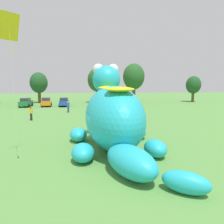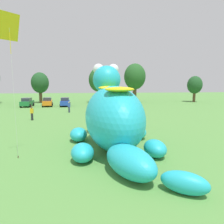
{
  "view_description": "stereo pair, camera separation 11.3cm",
  "coord_description": "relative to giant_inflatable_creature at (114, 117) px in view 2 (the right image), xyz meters",
  "views": [
    {
      "loc": [
        -1.0,
        -13.33,
        4.61
      ],
      "look_at": [
        0.79,
        1.48,
        2.45
      ],
      "focal_mm": 32.37,
      "sensor_mm": 36.0,
      "label": 1
    },
    {
      "loc": [
        -0.89,
        -13.34,
        4.61
      ],
      "look_at": [
        0.79,
        1.48,
        2.45
      ],
      "focal_mm": 32.37,
      "sensor_mm": 36.0,
      "label": 2
    }
  ],
  "objects": [
    {
      "name": "tree_centre_left",
      "position": [
        9.33,
        34.68,
        3.74
      ],
      "size": [
        5.18,
        5.18,
        9.2
      ],
      "color": "brown",
      "rests_on": "ground"
    },
    {
      "name": "spectator_near_inflatable",
      "position": [
        5.52,
        22.94,
        -1.42
      ],
      "size": [
        0.38,
        0.26,
        1.71
      ],
      "color": "#2D334C",
      "rests_on": "ground"
    },
    {
      "name": "giant_inflatable_creature",
      "position": [
        0.0,
        0.0,
        0.0
      ],
      "size": [
        6.63,
        11.92,
        6.22
      ],
      "color": "#23B2C6",
      "rests_on": "ground"
    },
    {
      "name": "car_blue",
      "position": [
        -6.48,
        26.92,
        -1.41
      ],
      "size": [
        2.12,
        4.19,
        1.72
      ],
      "color": "#2347B7",
      "rests_on": "ground"
    },
    {
      "name": "car_orange",
      "position": [
        -9.95,
        27.21,
        -1.41
      ],
      "size": [
        2.36,
        4.3,
        1.72
      ],
      "color": "orange",
      "rests_on": "ground"
    },
    {
      "name": "ground_plane",
      "position": [
        -0.81,
        -0.47,
        -2.27
      ],
      "size": [
        160.0,
        160.0,
        0.0
      ],
      "primitive_type": "plane",
      "color": "#568E42"
    },
    {
      "name": "tree_centre",
      "position": [
        23.6,
        32.59,
        1.8
      ],
      "size": [
        3.51,
        3.51,
        6.23
      ],
      "color": "brown",
      "rests_on": "ground"
    },
    {
      "name": "spectator_by_cars",
      "position": [
        -8.78,
        11.81,
        -1.42
      ],
      "size": [
        0.38,
        0.26,
        1.71
      ],
      "color": "black",
      "rests_on": "ground"
    },
    {
      "name": "tree_mid_left",
      "position": [
        0.49,
        33.4,
        2.95
      ],
      "size": [
        4.5,
        4.5,
        7.98
      ],
      "color": "brown",
      "rests_on": "ground"
    },
    {
      "name": "spectator_mid_field",
      "position": [
        -4.86,
        18.08,
        -1.42
      ],
      "size": [
        0.38,
        0.26,
        1.71
      ],
      "color": "#2D334C",
      "rests_on": "ground"
    },
    {
      "name": "car_green",
      "position": [
        -13.74,
        26.87,
        -1.41
      ],
      "size": [
        2.0,
        4.13,
        1.72
      ],
      "color": "#1E7238",
      "rests_on": "ground"
    },
    {
      "name": "tethered_flying_kite",
      "position": [
        -6.13,
        -1.29,
        5.35
      ],
      "size": [
        1.13,
        1.13,
        8.48
      ],
      "color": "brown",
      "rests_on": "ground"
    },
    {
      "name": "tree_left",
      "position": [
        -12.9,
        34.57,
        2.3
      ],
      "size": [
        3.94,
        3.94,
        6.99
      ],
      "color": "brown",
      "rests_on": "ground"
    }
  ]
}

